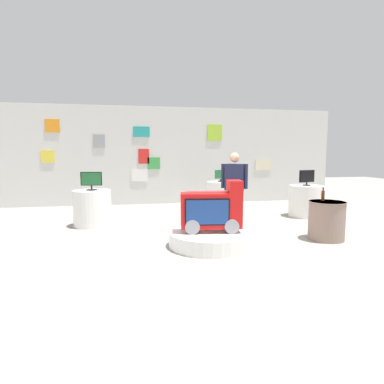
{
  "coord_description": "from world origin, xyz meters",
  "views": [
    {
      "loc": [
        -1.31,
        -5.28,
        1.56
      ],
      "look_at": [
        -0.25,
        0.63,
        0.86
      ],
      "focal_mm": 29.65,
      "sensor_mm": 36.0,
      "label": 1
    }
  ],
  "objects_px": {
    "tv_on_right_rear": "(307,177)",
    "side_table_round": "(327,220)",
    "main_display_pedestal": "(211,239)",
    "display_pedestal_left_rear": "(220,195)",
    "novelty_firetruck_tv": "(212,211)",
    "display_pedestal_center_rear": "(92,208)",
    "tv_on_center_rear": "(91,180)",
    "shopper_browsing_near_truck": "(234,185)",
    "display_pedestal_right_rear": "(306,201)",
    "tv_on_left_rear": "(221,175)",
    "bottle_on_side_table": "(323,195)"
  },
  "relations": [
    {
      "from": "display_pedestal_right_rear",
      "to": "tv_on_right_rear",
      "type": "bearing_deg",
      "value": -106.27
    },
    {
      "from": "display_pedestal_center_rear",
      "to": "side_table_round",
      "type": "xyz_separation_m",
      "value": [
        4.42,
        -1.97,
        -0.03
      ]
    },
    {
      "from": "tv_on_center_rear",
      "to": "main_display_pedestal",
      "type": "bearing_deg",
      "value": -41.94
    },
    {
      "from": "tv_on_left_rear",
      "to": "bottle_on_side_table",
      "type": "bearing_deg",
      "value": -74.15
    },
    {
      "from": "novelty_firetruck_tv",
      "to": "shopper_browsing_near_truck",
      "type": "xyz_separation_m",
      "value": [
        0.74,
        1.12,
        0.33
      ]
    },
    {
      "from": "display_pedestal_left_rear",
      "to": "tv_on_center_rear",
      "type": "distance_m",
      "value": 3.82
    },
    {
      "from": "tv_on_left_rear",
      "to": "tv_on_center_rear",
      "type": "xyz_separation_m",
      "value": [
        -3.38,
        -1.67,
        0.02
      ]
    },
    {
      "from": "bottle_on_side_table",
      "to": "shopper_browsing_near_truck",
      "type": "height_order",
      "value": "shopper_browsing_near_truck"
    },
    {
      "from": "main_display_pedestal",
      "to": "tv_on_right_rear",
      "type": "relative_size",
      "value": 3.05
    },
    {
      "from": "tv_on_left_rear",
      "to": "novelty_firetruck_tv",
      "type": "bearing_deg",
      "value": -107.38
    },
    {
      "from": "main_display_pedestal",
      "to": "display_pedestal_left_rear",
      "type": "xyz_separation_m",
      "value": [
        1.17,
        3.67,
        0.27
      ]
    },
    {
      "from": "shopper_browsing_near_truck",
      "to": "novelty_firetruck_tv",
      "type": "bearing_deg",
      "value": -123.69
    },
    {
      "from": "display_pedestal_right_rear",
      "to": "side_table_round",
      "type": "height_order",
      "value": "display_pedestal_right_rear"
    },
    {
      "from": "display_pedestal_left_rear",
      "to": "tv_on_right_rear",
      "type": "xyz_separation_m",
      "value": [
        1.84,
        -1.52,
        0.61
      ]
    },
    {
      "from": "display_pedestal_left_rear",
      "to": "main_display_pedestal",
      "type": "bearing_deg",
      "value": -107.69
    },
    {
      "from": "novelty_firetruck_tv",
      "to": "tv_on_right_rear",
      "type": "relative_size",
      "value": 2.24
    },
    {
      "from": "shopper_browsing_near_truck",
      "to": "side_table_round",
      "type": "bearing_deg",
      "value": -37.09
    },
    {
      "from": "tv_on_right_rear",
      "to": "side_table_round",
      "type": "height_order",
      "value": "tv_on_right_rear"
    },
    {
      "from": "main_display_pedestal",
      "to": "display_pedestal_left_rear",
      "type": "bearing_deg",
      "value": 72.31
    },
    {
      "from": "display_pedestal_left_rear",
      "to": "tv_on_left_rear",
      "type": "xyz_separation_m",
      "value": [
        -0.0,
        -0.0,
        0.59
      ]
    },
    {
      "from": "display_pedestal_center_rear",
      "to": "display_pedestal_right_rear",
      "type": "relative_size",
      "value": 0.96
    },
    {
      "from": "display_pedestal_right_rear",
      "to": "tv_on_center_rear",
      "type": "bearing_deg",
      "value": -178.21
    },
    {
      "from": "display_pedestal_left_rear",
      "to": "side_table_round",
      "type": "distance_m",
      "value": 3.79
    },
    {
      "from": "novelty_firetruck_tv",
      "to": "tv_on_right_rear",
      "type": "height_order",
      "value": "tv_on_right_rear"
    },
    {
      "from": "display_pedestal_center_rear",
      "to": "tv_on_center_rear",
      "type": "bearing_deg",
      "value": -83.75
    },
    {
      "from": "tv_on_right_rear",
      "to": "bottle_on_side_table",
      "type": "xyz_separation_m",
      "value": [
        -0.83,
        -2.02,
        -0.19
      ]
    },
    {
      "from": "display_pedestal_left_rear",
      "to": "shopper_browsing_near_truck",
      "type": "relative_size",
      "value": 0.49
    },
    {
      "from": "tv_on_left_rear",
      "to": "display_pedestal_right_rear",
      "type": "xyz_separation_m",
      "value": [
        1.84,
        -1.51,
        -0.59
      ]
    },
    {
      "from": "novelty_firetruck_tv",
      "to": "shopper_browsing_near_truck",
      "type": "bearing_deg",
      "value": 56.31
    },
    {
      "from": "tv_on_left_rear",
      "to": "tv_on_center_rear",
      "type": "relative_size",
      "value": 0.86
    },
    {
      "from": "shopper_browsing_near_truck",
      "to": "tv_on_left_rear",
      "type": "bearing_deg",
      "value": 81.0
    },
    {
      "from": "novelty_firetruck_tv",
      "to": "tv_on_left_rear",
      "type": "height_order",
      "value": "tv_on_left_rear"
    },
    {
      "from": "display_pedestal_center_rear",
      "to": "display_pedestal_right_rear",
      "type": "distance_m",
      "value": 5.22
    },
    {
      "from": "tv_on_center_rear",
      "to": "tv_on_left_rear",
      "type": "bearing_deg",
      "value": 26.35
    },
    {
      "from": "display_pedestal_right_rear",
      "to": "side_table_round",
      "type": "bearing_deg",
      "value": -110.71
    },
    {
      "from": "novelty_firetruck_tv",
      "to": "display_pedestal_center_rear",
      "type": "relative_size",
      "value": 1.31
    },
    {
      "from": "main_display_pedestal",
      "to": "tv_on_right_rear",
      "type": "distance_m",
      "value": 3.8
    },
    {
      "from": "bottle_on_side_table",
      "to": "tv_on_left_rear",
      "type": "bearing_deg",
      "value": 105.85
    },
    {
      "from": "bottle_on_side_table",
      "to": "display_pedestal_left_rear",
      "type": "bearing_deg",
      "value": 105.82
    },
    {
      "from": "tv_on_center_rear",
      "to": "bottle_on_side_table",
      "type": "distance_m",
      "value": 4.77
    },
    {
      "from": "main_display_pedestal",
      "to": "side_table_round",
      "type": "height_order",
      "value": "side_table_round"
    },
    {
      "from": "display_pedestal_right_rear",
      "to": "shopper_browsing_near_truck",
      "type": "distance_m",
      "value": 2.53
    },
    {
      "from": "novelty_firetruck_tv",
      "to": "side_table_round",
      "type": "distance_m",
      "value": 2.2
    },
    {
      "from": "tv_on_left_rear",
      "to": "side_table_round",
      "type": "relative_size",
      "value": 0.55
    },
    {
      "from": "display_pedestal_center_rear",
      "to": "bottle_on_side_table",
      "type": "xyz_separation_m",
      "value": [
        4.39,
        -1.87,
        0.42
      ]
    },
    {
      "from": "novelty_firetruck_tv",
      "to": "display_pedestal_center_rear",
      "type": "distance_m",
      "value": 3.0
    },
    {
      "from": "main_display_pedestal",
      "to": "novelty_firetruck_tv",
      "type": "xyz_separation_m",
      "value": [
        0.02,
        -0.01,
        0.48
      ]
    },
    {
      "from": "tv_on_left_rear",
      "to": "tv_on_right_rear",
      "type": "distance_m",
      "value": 2.38
    },
    {
      "from": "tv_on_left_rear",
      "to": "display_pedestal_right_rear",
      "type": "distance_m",
      "value": 2.45
    },
    {
      "from": "tv_on_left_rear",
      "to": "display_pedestal_center_rear",
      "type": "xyz_separation_m",
      "value": [
        -3.38,
        -1.67,
        -0.59
      ]
    }
  ]
}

